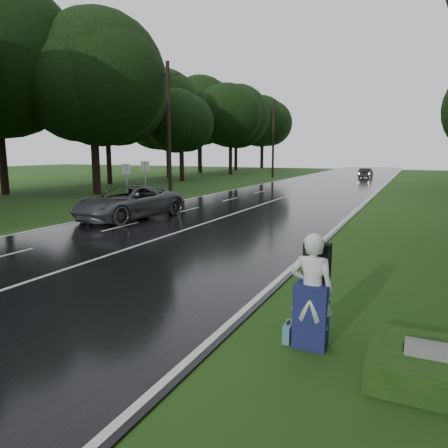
{
  "coord_description": "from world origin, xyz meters",
  "views": [
    {
      "loc": [
        8.95,
        -6.69,
        3.34
      ],
      "look_at": [
        3.48,
        5.03,
        1.1
      ],
      "focal_mm": 33.44,
      "sensor_mm": 36.0,
      "label": 1
    }
  ],
  "objects": [
    {
      "name": "grey_car",
      "position": [
        -4.08,
        9.96,
        0.86
      ],
      "size": [
        3.58,
        6.24,
        1.64
      ],
      "primitive_type": "imported",
      "rotation": [
        0.0,
        0.0,
        6.13
      ],
      "color": "#47494C",
      "rests_on": "road"
    },
    {
      "name": "utility_pole_mid",
      "position": [
        -8.5,
        20.84,
        0.0
      ],
      "size": [
        1.8,
        0.28,
        9.96
      ],
      "primitive_type": null,
      "color": "black",
      "rests_on": "ground"
    },
    {
      "name": "tree_left_f",
      "position": [
        -16.51,
        50.14,
        0.0
      ],
      "size": [
        10.19,
        10.19,
        15.93
      ],
      "primitive_type": null,
      "color": "black",
      "rests_on": "ground"
    },
    {
      "name": "suitcase",
      "position": [
        7.02,
        0.17,
        0.16
      ],
      "size": [
        0.16,
        0.45,
        0.31
      ],
      "primitive_type": "cube",
      "rotation": [
        0.0,
        0.0,
        0.09
      ],
      "color": "teal",
      "rests_on": "ground"
    },
    {
      "name": "tree_left_d",
      "position": [
        -14.37,
        19.23,
        0.0
      ],
      "size": [
        9.75,
        9.75,
        15.23
      ],
      "primitive_type": null,
      "color": "black",
      "rests_on": "ground"
    },
    {
      "name": "hitchhiker",
      "position": [
        7.44,
        0.1,
        0.94
      ],
      "size": [
        0.74,
        0.67,
        2.02
      ],
      "color": "silver",
      "rests_on": "ground"
    },
    {
      "name": "far_car",
      "position": [
        2.66,
        50.07,
        0.65
      ],
      "size": [
        1.53,
        3.79,
        1.22
      ],
      "primitive_type": "imported",
      "rotation": [
        0.0,
        0.0,
        3.08
      ],
      "color": "black",
      "rests_on": "road"
    },
    {
      "name": "road_sign_a",
      "position": [
        -7.2,
        13.89,
        0.0
      ],
      "size": [
        0.63,
        0.1,
        2.62
      ],
      "primitive_type": null,
      "color": "white",
      "rests_on": "ground"
    },
    {
      "name": "utility_pole_far",
      "position": [
        -8.5,
        45.77,
        0.0
      ],
      "size": [
        1.8,
        0.28,
        9.8
      ],
      "primitive_type": null,
      "color": "black",
      "rests_on": "ground"
    },
    {
      "name": "ground",
      "position": [
        0.0,
        0.0,
        0.0
      ],
      "size": [
        160.0,
        160.0,
        0.0
      ],
      "primitive_type": "plane",
      "color": "#224414",
      "rests_on": "ground"
    },
    {
      "name": "culvert",
      "position": [
        9.54,
        -0.25,
        0.0
      ],
      "size": [
        1.22,
        0.61,
        0.61
      ],
      "primitive_type": "cylinder",
      "rotation": [
        0.0,
        1.57,
        0.0
      ],
      "color": "slate",
      "rests_on": "ground"
    },
    {
      "name": "tree_left_e",
      "position": [
        -16.2,
        35.59,
        0.0
      ],
      "size": [
        7.89,
        7.89,
        12.32
      ],
      "primitive_type": null,
      "color": "black",
      "rests_on": "ground"
    },
    {
      "name": "road",
      "position": [
        0.0,
        20.0,
        0.02
      ],
      "size": [
        12.0,
        140.0,
        0.04
      ],
      "primitive_type": "cube",
      "color": "black",
      "rests_on": "ground"
    },
    {
      "name": "lane_center",
      "position": [
        0.0,
        20.0,
        0.04
      ],
      "size": [
        0.12,
        140.0,
        0.01
      ],
      "primitive_type": "cube",
      "color": "silver",
      "rests_on": "road"
    },
    {
      "name": "road_sign_b",
      "position": [
        -7.2,
        15.82,
        0.0
      ],
      "size": [
        0.66,
        0.1,
        2.75
      ],
      "primitive_type": null,
      "color": "white",
      "rests_on": "ground"
    }
  ]
}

